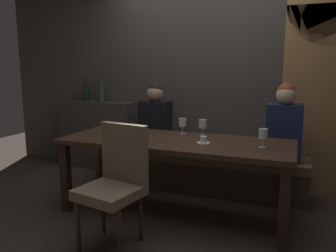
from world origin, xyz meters
The scene contains 16 objects.
ground centered at (0.00, 0.00, 0.00)m, with size 9.00×9.00×0.00m, color #382D26.
back_wall_tiled centered at (0.00, 1.22, 1.50)m, with size 6.00×0.12×3.00m, color #423D38.
arched_door centered at (1.35, 1.15, 1.36)m, with size 0.90×0.05×2.55m.
back_counter centered at (-1.55, 1.04, 0.47)m, with size 1.10×0.28×0.95m, color #38342F.
dining_table centered at (0.00, 0.00, 0.65)m, with size 2.20×0.84×0.74m.
banquette_bench centered at (0.00, 0.70, 0.23)m, with size 2.50×0.44×0.45m.
chair_near_side centered at (-0.24, -0.72, 0.56)m, with size 0.52×0.52×0.98m.
diner_redhead centered at (-0.52, 0.72, 0.83)m, with size 0.36×0.24×0.79m.
diner_bearded centered at (0.96, 0.69, 0.84)m, with size 0.36×0.24×0.82m.
wine_bottle_dark_red centered at (-1.72, 1.05, 1.07)m, with size 0.08×0.08×0.33m.
wine_bottle_pale_label centered at (-1.44, 1.01, 1.07)m, with size 0.08×0.08×0.33m.
wine_glass_center_back centered at (-0.02, 0.29, 0.85)m, with size 0.08×0.08×0.16m.
wine_glass_center_front centered at (0.19, 0.28, 0.85)m, with size 0.08×0.08×0.16m.
wine_glass_near_left centered at (0.82, -0.02, 0.86)m, with size 0.08×0.08×0.16m.
espresso_cup centered at (0.30, -0.06, 0.77)m, with size 0.12×0.12×0.06m.
folded_napkin centered at (-0.73, 0.28, 0.74)m, with size 0.11×0.10×0.01m, color silver.
Camera 1 is at (1.07, -2.97, 1.43)m, focal length 35.92 mm.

